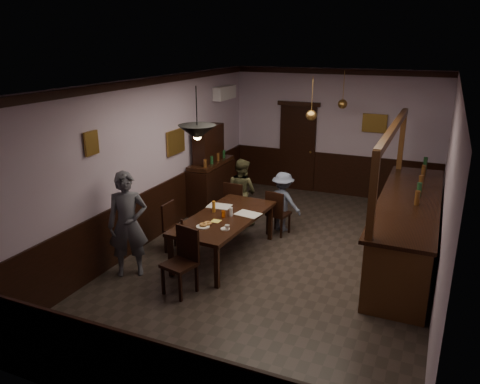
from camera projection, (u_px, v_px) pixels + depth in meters
The scene contains 31 objects.
room at pixel (281, 176), 7.65m from camera, with size 5.01×8.01×3.01m.
dining_table at pixel (225, 220), 8.01m from camera, with size 1.13×2.25×0.75m.
chair_far_left at pixel (235, 203), 9.33m from camera, with size 0.43×0.43×0.95m.
chair_far_right at pixel (277, 211), 8.96m from camera, with size 0.45×0.45×0.89m.
chair_near at pixel (183, 258), 6.93m from camera, with size 0.52×0.52×1.00m.
chair_side at pixel (174, 225), 8.29m from camera, with size 0.39×0.39×0.89m.
person_standing at pixel (128, 225), 7.34m from camera, with size 0.62×0.41×1.71m, color #4D4E58.
person_seated_left at pixel (242, 191), 9.52m from camera, with size 0.66×0.51×1.35m, color #48462B.
person_seated_right at pixel (283, 202), 9.16m from camera, with size 0.77×0.44×1.19m, color slate.
newspaper_left at pixel (219, 206), 8.46m from camera, with size 0.42×0.30×0.01m, color silver.
newspaper_right at pixel (248, 214), 8.07m from camera, with size 0.42×0.30×0.01m, color silver.
napkin at pixel (216, 221), 7.76m from camera, with size 0.15×0.15×0.00m, color #F0E158.
saucer at pixel (225, 229), 7.44m from camera, with size 0.15×0.15×0.01m, color white.
coffee_cup at pixel (227, 227), 7.39m from camera, with size 0.08×0.08×0.07m, color white.
pastry_plate at pixel (203, 227), 7.52m from camera, with size 0.22×0.22×0.01m, color white.
pastry_ring_a at pixel (203, 225), 7.52m from camera, with size 0.13×0.13×0.04m, color #C68C47.
pastry_ring_b at pixel (208, 223), 7.59m from camera, with size 0.13×0.13×0.04m, color #C68C47.
soda_can at pixel (223, 214), 7.91m from camera, with size 0.07×0.07×0.12m, color orange.
beer_glass at pixel (214, 207), 8.15m from camera, with size 0.06×0.06×0.20m, color #BF721E.
water_glass at pixel (231, 212), 7.97m from camera, with size 0.06×0.06×0.15m, color silver.
pepper_mill at pixel (182, 224), 7.48m from camera, with size 0.04×0.04×0.14m, color black.
sideboard at pixel (211, 177), 10.28m from camera, with size 0.51×1.42×1.87m.
bar_counter at pixel (407, 227), 7.93m from camera, with size 0.96×4.15×2.33m.
door_back at pixel (297, 148), 11.57m from camera, with size 0.90×0.06×2.10m, color black.
ac_unit at pixel (225, 93), 10.78m from camera, with size 0.20×0.85×0.30m.
picture_left_small at pixel (91, 143), 6.98m from camera, with size 0.04×0.28×0.36m.
picture_left_large at pixel (176, 142), 9.21m from camera, with size 0.04×0.62×0.48m.
picture_back at pixel (375, 123), 10.66m from camera, with size 0.55×0.04×0.42m.
pendant_iron at pixel (197, 133), 6.81m from camera, with size 0.56×0.56×0.78m.
pendant_brass_mid at pixel (311, 116), 8.55m from camera, with size 0.20×0.20×0.81m.
pendant_brass_far at pixel (342, 104), 10.03m from camera, with size 0.20×0.20×0.81m.
Camera 1 is at (2.32, -7.00, 3.63)m, focal length 35.00 mm.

